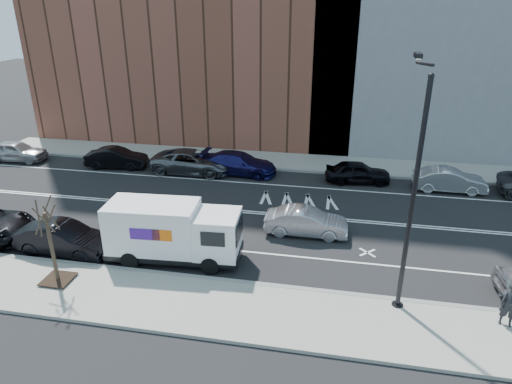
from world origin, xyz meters
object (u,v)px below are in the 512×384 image
at_px(driving_sedan, 306,222).
at_px(pedestrian, 510,304).
at_px(far_parked_a, 16,151).
at_px(far_parked_b, 117,158).
at_px(fedex_van, 172,231).

xyz_separation_m(driving_sedan, pedestrian, (7.86, -5.86, 0.35)).
height_order(far_parked_a, pedestrian, pedestrian).
relative_size(far_parked_a, far_parked_b, 1.02).
relative_size(far_parked_b, driving_sedan, 1.02).
distance_m(far_parked_a, pedestrian, 32.79).
relative_size(fedex_van, far_parked_b, 1.44).
bearing_deg(driving_sedan, far_parked_a, 71.02).
height_order(far_parked_b, pedestrian, pedestrian).
bearing_deg(far_parked_a, fedex_van, -128.09).
height_order(fedex_van, pedestrian, fedex_van).
bearing_deg(pedestrian, driving_sedan, 156.87).
height_order(far_parked_b, driving_sedan, far_parked_b).
height_order(driving_sedan, pedestrian, pedestrian).
bearing_deg(far_parked_a, driving_sedan, -112.63).
distance_m(fedex_van, far_parked_a, 19.73).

